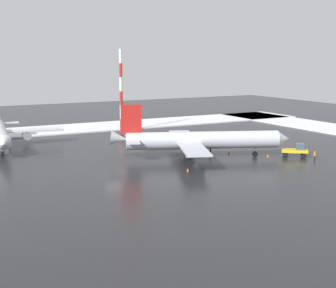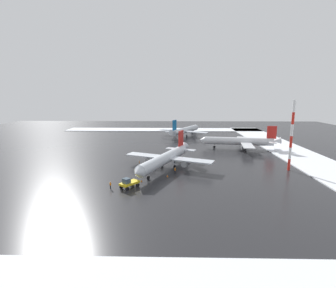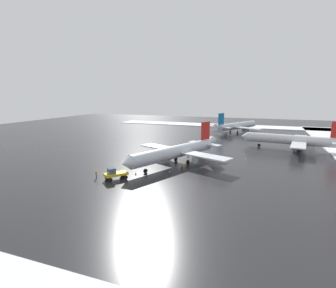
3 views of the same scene
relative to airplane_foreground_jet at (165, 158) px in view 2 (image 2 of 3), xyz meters
name	(u,v)px [view 2 (image 2 of 3)]	position (x,y,z in m)	size (l,w,h in m)	color
ground_plane	(156,155)	(18.02, 3.80, -3.20)	(240.00, 240.00, 0.00)	#232326
snow_bank_far	(298,155)	(18.02, -46.20, -3.05)	(152.00, 16.00, 0.29)	white
snow_bank_right	(164,130)	(85.02, 3.80, -3.05)	(14.00, 116.00, 0.29)	white
airplane_foreground_jet	(165,158)	(0.00, 0.00, 0.00)	(31.00, 26.28, 9.67)	silver
airplane_distant_tail	(185,130)	(61.07, -8.08, -0.13)	(28.69, 24.48, 9.27)	silver
airplane_parked_starboard	(240,141)	(29.14, -28.50, -0.12)	(26.12, 31.33, 9.31)	silver
pushback_tug	(129,183)	(-15.81, 7.92, -1.91)	(4.97, 4.59, 2.50)	gold
ground_crew_mid_apron	(110,185)	(-16.36, 12.01, -2.23)	(0.36, 0.36, 1.71)	black
ground_crew_beside_wing	(175,170)	(-4.37, -2.72, -2.23)	(0.36, 0.36, 1.71)	black
antenna_mast	(291,136)	(-0.30, -34.99, 6.64)	(0.70, 0.70, 19.67)	red
traffic_cone_near_nose	(142,181)	(-11.33, 5.53, -2.92)	(0.36, 0.36, 0.55)	orange
traffic_cone_mid_line	(167,176)	(-7.22, -0.75, -2.92)	(0.36, 0.36, 0.55)	orange
traffic_cone_wingtip_side	(139,162)	(7.32, 8.54, -2.92)	(0.36, 0.36, 0.55)	orange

